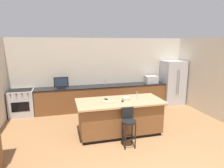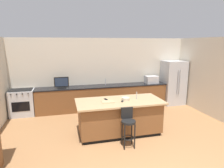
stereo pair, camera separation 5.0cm
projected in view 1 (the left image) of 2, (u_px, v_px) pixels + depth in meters
wall_back at (102, 73)px, 7.56m from camera, size 7.17×0.12×2.65m
wall_right at (223, 80)px, 6.10m from camera, size 0.12×5.27×2.65m
counter_back at (103, 97)px, 7.37m from camera, size 4.90×0.62×0.90m
kitchen_island at (120, 117)px, 5.33m from camera, size 2.33×1.08×0.94m
refrigerator at (172, 82)px, 7.94m from camera, size 0.85×0.77×1.76m
range_oven at (22, 103)px, 6.66m from camera, size 0.79×0.63×0.92m
microwave at (151, 79)px, 7.74m from camera, size 0.48×0.36×0.29m
tv_monitor at (61, 83)px, 6.82m from camera, size 0.50×0.16×0.40m
sink_faucet_back at (105, 82)px, 7.38m from camera, size 0.02×0.02×0.24m
sink_faucet_island at (137, 95)px, 5.33m from camera, size 0.02×0.02×0.22m
bar_stool_center at (129, 124)px, 4.64m from camera, size 0.34×0.35×0.94m
fruit_bowl at (126, 99)px, 5.23m from camera, size 0.22×0.22×0.09m
cell_phone at (106, 99)px, 5.35m from camera, size 0.09×0.16×0.01m
tv_remote at (123, 101)px, 5.17m from camera, size 0.13×0.17×0.02m
cutting_board at (108, 102)px, 5.11m from camera, size 0.33×0.23×0.02m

